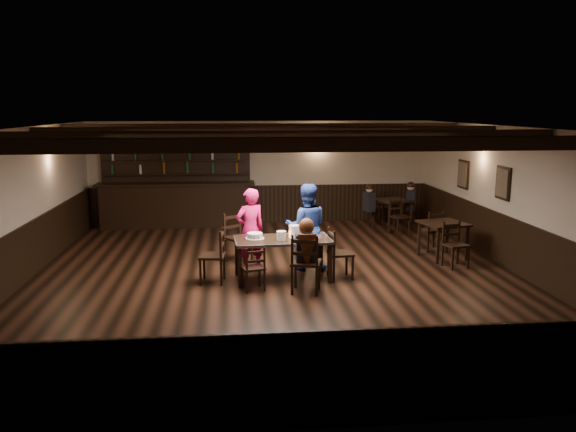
{
  "coord_description": "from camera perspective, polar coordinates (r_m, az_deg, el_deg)",
  "views": [
    {
      "loc": [
        -0.79,
        -9.85,
        3.05
      ],
      "look_at": [
        0.23,
        0.2,
        1.09
      ],
      "focal_mm": 35.0,
      "sensor_mm": 36.0,
      "label": 1
    }
  ],
  "objects": [
    {
      "name": "ground",
      "position": [
        10.34,
        -1.15,
        -6.16
      ],
      "size": [
        10.0,
        10.0,
        0.0
      ],
      "primitive_type": "plane",
      "color": "black",
      "rests_on": "ground"
    },
    {
      "name": "room_shell",
      "position": [
        10.01,
        -1.15,
        3.5
      ],
      "size": [
        9.02,
        10.02,
        2.71
      ],
      "color": "beige",
      "rests_on": "ground"
    },
    {
      "name": "dining_table",
      "position": [
        10.01,
        -0.57,
        -2.71
      ],
      "size": [
        1.76,
        0.96,
        0.75
      ],
      "color": "black",
      "rests_on": "ground"
    },
    {
      "name": "chair_near_left",
      "position": [
        9.44,
        -3.45,
        -5.02
      ],
      "size": [
        0.43,
        0.42,
        0.77
      ],
      "color": "black",
      "rests_on": "ground"
    },
    {
      "name": "chair_near_right",
      "position": [
        9.26,
        1.77,
        -4.4
      ],
      "size": [
        0.57,
        0.56,
        1.02
      ],
      "color": "black",
      "rests_on": "ground"
    },
    {
      "name": "chair_end_left",
      "position": [
        9.94,
        -7.24,
        -3.6
      ],
      "size": [
        0.48,
        0.5,
        0.96
      ],
      "color": "black",
      "rests_on": "ground"
    },
    {
      "name": "chair_end_right",
      "position": [
        10.13,
        4.93,
        -3.42
      ],
      "size": [
        0.45,
        0.47,
        0.92
      ],
      "color": "black",
      "rests_on": "ground"
    },
    {
      "name": "chair_far_pushed",
      "position": [
        11.29,
        -5.36,
        -1.73
      ],
      "size": [
        0.63,
        0.63,
        0.98
      ],
      "color": "black",
      "rests_on": "ground"
    },
    {
      "name": "woman_pink",
      "position": [
        10.56,
        -3.86,
        -1.41
      ],
      "size": [
        0.68,
        0.57,
        1.57
      ],
      "primitive_type": "imported",
      "rotation": [
        0.0,
        0.0,
        3.55
      ],
      "color": "#FF1C76",
      "rests_on": "ground"
    },
    {
      "name": "man_blue",
      "position": [
        10.6,
        1.89,
        -1.13
      ],
      "size": [
        0.86,
        0.7,
        1.65
      ],
      "primitive_type": "imported",
      "rotation": [
        0.0,
        0.0,
        3.05
      ],
      "color": "navy",
      "rests_on": "ground"
    },
    {
      "name": "seated_person",
      "position": [
        9.27,
        1.87,
        -2.85
      ],
      "size": [
        0.34,
        0.51,
        0.83
      ],
      "color": "black",
      "rests_on": "ground"
    },
    {
      "name": "cake",
      "position": [
        9.99,
        -3.4,
        -2.05
      ],
      "size": [
        0.34,
        0.34,
        0.1
      ],
      "color": "white",
      "rests_on": "dining_table"
    },
    {
      "name": "plate_stack_a",
      "position": [
        9.88,
        -0.69,
        -1.99
      ],
      "size": [
        0.17,
        0.17,
        0.16
      ],
      "primitive_type": "cylinder",
      "color": "white",
      "rests_on": "dining_table"
    },
    {
      "name": "plate_stack_b",
      "position": [
        10.07,
        0.63,
        -1.55
      ],
      "size": [
        0.19,
        0.19,
        0.22
      ],
      "primitive_type": "cylinder",
      "color": "white",
      "rests_on": "dining_table"
    },
    {
      "name": "tea_light",
      "position": [
        10.04,
        -0.59,
        -2.1
      ],
      "size": [
        0.04,
        0.04,
        0.06
      ],
      "color": "#A5A8AD",
      "rests_on": "dining_table"
    },
    {
      "name": "salt_shaker",
      "position": [
        10.0,
        1.64,
        -2.07
      ],
      "size": [
        0.03,
        0.03,
        0.08
      ],
      "primitive_type": "cylinder",
      "color": "silver",
      "rests_on": "dining_table"
    },
    {
      "name": "pepper_shaker",
      "position": [
        10.0,
        1.84,
        -2.06
      ],
      "size": [
        0.03,
        0.03,
        0.08
      ],
      "primitive_type": "cylinder",
      "color": "#A5A8AD",
      "rests_on": "dining_table"
    },
    {
      "name": "drink_glass",
      "position": [
        10.16,
        0.83,
        -1.75
      ],
      "size": [
        0.07,
        0.07,
        0.11
      ],
      "primitive_type": "cylinder",
      "color": "silver",
      "rests_on": "dining_table"
    },
    {
      "name": "menu_red",
      "position": [
        10.04,
        2.62,
        -2.24
      ],
      "size": [
        0.31,
        0.29,
        0.0
      ],
      "primitive_type": "cube",
      "rotation": [
        0.0,
        0.0,
        0.57
      ],
      "color": "maroon",
      "rests_on": "dining_table"
    },
    {
      "name": "menu_blue",
      "position": [
        10.24,
        2.5,
        -1.97
      ],
      "size": [
        0.39,
        0.32,
        0.0
      ],
      "primitive_type": "cube",
      "rotation": [
        0.0,
        0.0,
        -0.28
      ],
      "color": "navy",
      "rests_on": "dining_table"
    },
    {
      "name": "bar_counter",
      "position": [
        14.82,
        -11.22,
        1.75
      ],
      "size": [
        4.01,
        0.7,
        2.2
      ],
      "color": "black",
      "rests_on": "ground"
    },
    {
      "name": "back_table_a",
      "position": [
        11.85,
        15.5,
        -1.1
      ],
      "size": [
        0.99,
        0.99,
        0.75
      ],
      "color": "black",
      "rests_on": "ground"
    },
    {
      "name": "back_table_b",
      "position": [
        14.48,
        10.53,
        1.26
      ],
      "size": [
        1.06,
        1.06,
        0.75
      ],
      "color": "black",
      "rests_on": "ground"
    },
    {
      "name": "bg_patron_left",
      "position": [
        14.3,
        8.25,
        1.85
      ],
      "size": [
        0.27,
        0.37,
        0.69
      ],
      "color": "black",
      "rests_on": "ground"
    },
    {
      "name": "bg_patron_right",
      "position": [
        14.64,
        12.33,
        2.0
      ],
      "size": [
        0.3,
        0.39,
        0.72
      ],
      "color": "black",
      "rests_on": "ground"
    }
  ]
}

